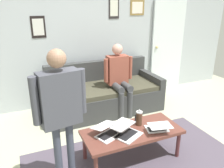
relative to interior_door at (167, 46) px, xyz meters
name	(u,v)px	position (x,y,z in m)	size (l,w,h in m)	color
ground_plane	(138,160)	(1.91, 2.11, -1.02)	(7.68, 7.68, 0.00)	#A9AB8F
area_rug	(135,162)	(1.97, 2.13, -1.02)	(2.76, 1.44, 0.01)	#4D4452
back_wall	(85,35)	(1.91, -0.09, 0.33)	(7.04, 0.11, 2.70)	#ADB6BD
interior_door	(167,46)	(0.00, 0.00, 0.00)	(0.82, 0.09, 2.05)	white
couch	(104,94)	(1.76, 0.51, -0.72)	(2.08, 0.94, 0.88)	#363738
coffee_table	(132,133)	(1.97, 2.03, -0.66)	(1.27, 0.56, 0.41)	brown
laptop_left	(126,131)	(2.09, 2.08, -0.56)	(0.44, 0.45, 0.13)	silver
laptop_center	(158,127)	(1.67, 2.15, -0.57)	(0.34, 0.36, 0.11)	silver
laptop_right	(107,132)	(2.31, 2.00, -0.57)	(0.38, 0.39, 0.14)	silver
french_press	(139,118)	(1.82, 1.93, -0.51)	(0.11, 0.09, 0.23)	#4C3323
person_standing	(60,105)	(2.87, 2.17, -0.02)	(0.56, 0.24, 1.57)	#3A3E4F
person_seated	(119,75)	(1.56, 0.74, -0.30)	(0.55, 0.51, 1.28)	#3D3F42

